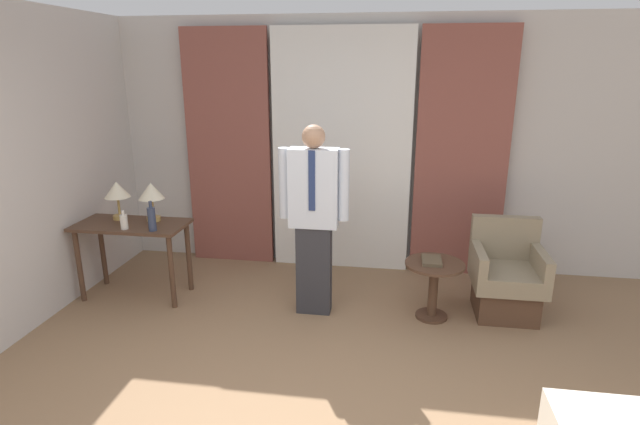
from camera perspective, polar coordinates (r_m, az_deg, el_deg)
wall_back at (r=5.49m, az=2.60°, el=7.65°), size 10.00×0.06×2.70m
curtain_sheer_center at (r=5.37m, az=2.44°, el=6.80°), size 1.48×0.06×2.58m
curtain_drape_left at (r=5.64m, az=-10.39°, el=7.02°), size 0.94×0.06×2.58m
curtain_drape_right at (r=5.38m, az=15.87°, el=6.20°), size 0.94×0.06×2.58m
desk at (r=5.12m, az=-20.64°, el=-2.55°), size 1.05×0.51×0.75m
table_lamp_left at (r=5.20m, az=-22.18°, el=2.23°), size 0.24×0.24×0.38m
table_lamp_right at (r=5.03m, az=-18.73°, el=2.13°), size 0.24×0.24×0.38m
bottle_near_edge at (r=4.91m, az=-21.50°, el=-0.96°), size 0.07×0.07×0.18m
bottle_by_lamp at (r=4.77m, az=-18.68°, el=-0.66°), size 0.07×0.07×0.28m
person at (r=4.38m, az=-0.71°, el=-0.19°), size 0.62×0.21×1.72m
armchair at (r=4.87m, az=20.46°, el=-7.16°), size 0.61×0.62×0.86m
side_table at (r=4.58m, az=12.87°, el=-7.59°), size 0.52×0.52×0.53m
book at (r=4.52m, az=12.64°, el=-5.38°), size 0.17×0.24×0.03m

